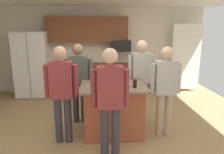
{
  "coord_description": "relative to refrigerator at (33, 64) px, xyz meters",
  "views": [
    {
      "loc": [
        -0.2,
        -3.99,
        2.04
      ],
      "look_at": [
        0.14,
        0.16,
        1.05
      ],
      "focal_mm": 34.68,
      "sensor_mm": 36.0,
      "label": 1
    }
  ],
  "objects": [
    {
      "name": "cabinet_run_lower",
      "position": [
        2.6,
        0.1,
        -0.49
      ],
      "size": [
        1.8,
        0.63,
        0.9
      ],
      "color": "brown",
      "rests_on": "ground"
    },
    {
      "name": "glass_stout_tall",
      "position": [
        1.96,
        -2.29,
        0.1
      ],
      "size": [
        0.07,
        0.07,
        0.16
      ],
      "color": "black",
      "rests_on": "kitchen_island"
    },
    {
      "name": "person_guest_left",
      "position": [
        1.47,
        -1.95,
        0.03
      ],
      "size": [
        0.57,
        0.22,
        1.68
      ],
      "rotation": [
        0.0,
        0.0,
        -0.71
      ],
      "color": "#383842",
      "rests_on": "ground"
    },
    {
      "name": "floor",
      "position": [
        2.0,
        -2.38,
        -0.94
      ],
      "size": [
        7.04,
        7.04,
        0.0
      ],
      "primitive_type": "plane",
      "color": "tan",
      "rests_on": "ground"
    },
    {
      "name": "glass_dark_ale",
      "position": [
        1.92,
        -2.45,
        0.09
      ],
      "size": [
        0.06,
        0.06,
        0.14
      ],
      "color": "black",
      "rests_on": "kitchen_island"
    },
    {
      "name": "back_wall",
      "position": [
        2.0,
        0.42,
        0.36
      ],
      "size": [
        6.4,
        0.1,
        2.6
      ],
      "primitive_type": "cube",
      "color": "beige",
      "rests_on": "ground"
    },
    {
      "name": "person_guest_by_door",
      "position": [
        3.08,
        -2.67,
        0.03
      ],
      "size": [
        0.57,
        0.22,
        1.69
      ],
      "rotation": [
        0.0,
        0.0,
        2.99
      ],
      "color": "tan",
      "rests_on": "ground"
    },
    {
      "name": "person_guest_right",
      "position": [
        1.23,
        -2.78,
        0.05
      ],
      "size": [
        0.57,
        0.23,
        1.72
      ],
      "rotation": [
        0.0,
        0.0,
        0.27
      ],
      "color": "#383842",
      "rests_on": "ground"
    },
    {
      "name": "kitchen_island",
      "position": [
        2.14,
        -2.52,
        -0.46
      ],
      "size": [
        1.21,
        0.92,
        0.96
      ],
      "color": "#AD5638",
      "rests_on": "ground"
    },
    {
      "name": "glass_short_whisky",
      "position": [
        2.51,
        -2.68,
        0.09
      ],
      "size": [
        0.07,
        0.07,
        0.15
      ],
      "color": "black",
      "rests_on": "kitchen_island"
    },
    {
      "name": "glass_pilsner",
      "position": [
        2.32,
        -2.31,
        0.08
      ],
      "size": [
        0.06,
        0.06,
        0.12
      ],
      "color": "black",
      "rests_on": "kitchen_island"
    },
    {
      "name": "person_host_foreground",
      "position": [
        2.79,
        -1.93,
        0.07
      ],
      "size": [
        0.57,
        0.23,
        1.74
      ],
      "rotation": [
        0.0,
        0.0,
        -2.4
      ],
      "color": "tan",
      "rests_on": "ground"
    },
    {
      "name": "french_door_window_panel",
      "position": [
        4.6,
        0.02,
        0.16
      ],
      "size": [
        0.9,
        0.06,
        2.0
      ],
      "primitive_type": "cube",
      "color": "white",
      "rests_on": "ground"
    },
    {
      "name": "refrigerator",
      "position": [
        0.0,
        0.0,
        0.0
      ],
      "size": [
        0.92,
        0.76,
        1.88
      ],
      "color": "white",
      "rests_on": "ground"
    },
    {
      "name": "cabinet_run_upper",
      "position": [
        1.6,
        0.22,
        0.98
      ],
      "size": [
        2.4,
        0.38,
        0.75
      ],
      "color": "brown"
    },
    {
      "name": "microwave_over_range",
      "position": [
        2.6,
        0.12,
        0.51
      ],
      "size": [
        0.56,
        0.4,
        0.32
      ],
      "primitive_type": "cube",
      "color": "black"
    },
    {
      "name": "serving_tray",
      "position": [
        2.22,
        -2.53,
        0.04
      ],
      "size": [
        0.44,
        0.3,
        0.04
      ],
      "color": "#B7B7BC",
      "rests_on": "kitchen_island"
    },
    {
      "name": "person_elder_center",
      "position": [
        2.02,
        -3.33,
        0.06
      ],
      "size": [
        0.57,
        0.23,
        1.73
      ],
      "rotation": [
        0.0,
        0.0,
        1.42
      ],
      "color": "#383842",
      "rests_on": "ground"
    }
  ]
}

